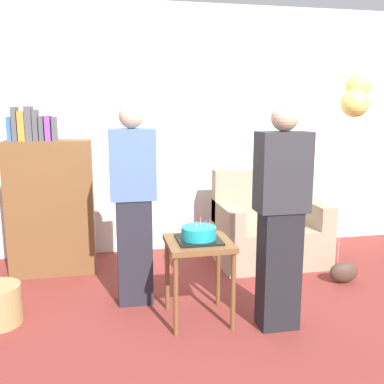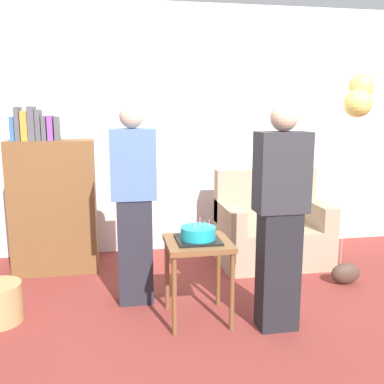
{
  "view_description": "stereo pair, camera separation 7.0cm",
  "coord_description": "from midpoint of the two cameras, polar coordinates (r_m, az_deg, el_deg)",
  "views": [
    {
      "loc": [
        -0.81,
        -2.77,
        1.6
      ],
      "look_at": [
        -0.15,
        0.51,
        0.95
      ],
      "focal_mm": 40.61,
      "sensor_mm": 36.0,
      "label": 1
    },
    {
      "loc": [
        -0.75,
        -2.79,
        1.6
      ],
      "look_at": [
        -0.15,
        0.51,
        0.95
      ],
      "focal_mm": 40.61,
      "sensor_mm": 36.0,
      "label": 2
    }
  ],
  "objects": [
    {
      "name": "balloon_bunch",
      "position": [
        4.61,
        20.33,
        11.7
      ],
      "size": [
        0.33,
        0.34,
        1.93
      ],
      "color": "silver",
      "rests_on": "ground_plane"
    },
    {
      "name": "handbag",
      "position": [
        4.32,
        18.86,
        -9.94
      ],
      "size": [
        0.28,
        0.14,
        0.2
      ],
      "primitive_type": "ellipsoid",
      "color": "#473328",
      "rests_on": "ground_plane"
    },
    {
      "name": "person_blowing_candles",
      "position": [
        3.53,
        -8.27,
        -1.68
      ],
      "size": [
        0.36,
        0.22,
        1.63
      ],
      "rotation": [
        0.0,
        0.0,
        0.36
      ],
      "color": "#23232D",
      "rests_on": "ground_plane"
    },
    {
      "name": "couch",
      "position": [
        4.65,
        9.63,
        -4.91
      ],
      "size": [
        1.1,
        0.7,
        0.96
      ],
      "color": "gray",
      "rests_on": "ground_plane"
    },
    {
      "name": "side_table",
      "position": [
        3.28,
        0.27,
        -8.04
      ],
      "size": [
        0.48,
        0.48,
        0.63
      ],
      "color": "brown",
      "rests_on": "ground_plane"
    },
    {
      "name": "ground_plane",
      "position": [
        3.3,
        3.85,
        -18.04
      ],
      "size": [
        8.0,
        8.0,
        0.0
      ],
      "primitive_type": "plane",
      "color": "maroon"
    },
    {
      "name": "wall_back",
      "position": [
        4.9,
        -2.35,
        8.04
      ],
      "size": [
        6.0,
        0.1,
        2.7
      ],
      "primitive_type": "cube",
      "color": "silver",
      "rests_on": "ground_plane"
    },
    {
      "name": "birthday_cake",
      "position": [
        3.23,
        0.27,
        -5.56
      ],
      "size": [
        0.32,
        0.32,
        0.17
      ],
      "color": "black",
      "rests_on": "side_table"
    },
    {
      "name": "bookshelf",
      "position": [
        4.43,
        -18.51,
        -1.48
      ],
      "size": [
        0.8,
        0.36,
        1.62
      ],
      "color": "brown",
      "rests_on": "ground_plane"
    },
    {
      "name": "person_holding_cake",
      "position": [
        3.15,
        10.96,
        -3.32
      ],
      "size": [
        0.36,
        0.22,
        1.63
      ],
      "rotation": [
        0.0,
        0.0,
        3.02
      ],
      "color": "black",
      "rests_on": "ground_plane"
    }
  ]
}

